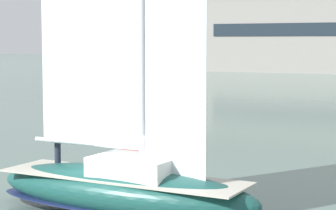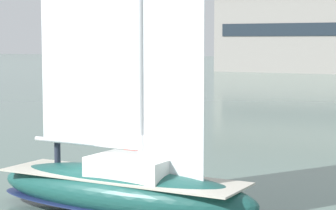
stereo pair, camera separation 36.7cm
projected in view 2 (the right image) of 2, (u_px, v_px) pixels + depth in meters
name	position (u px, v px, depth m)	size (l,w,h in m)	color
waterfront_building	(318.00, 32.00, 114.00)	(33.46, 17.94, 13.82)	gray
sailboat_main	(121.00, 183.00, 19.67)	(8.99, 2.69, 12.29)	#194C47
channel_buoy	(135.00, 143.00, 29.19)	(0.99, 0.99, 1.81)	red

